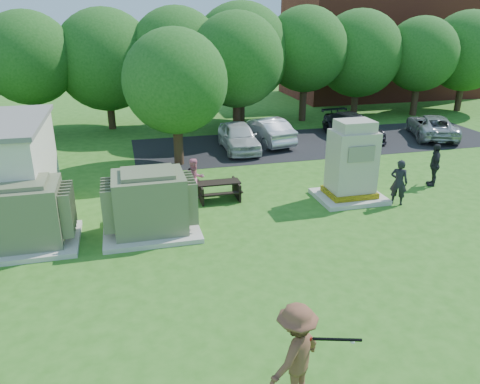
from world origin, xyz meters
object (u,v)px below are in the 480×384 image
object	(u,v)px
car_silver_a	(265,130)
car_dark	(353,126)
person_at_picnic	(195,179)
person_walking_right	(435,165)
generator_cabinet	(352,166)
transformer_left	(23,216)
car_white	(239,137)
transformer_right	(150,204)
batter	(296,353)
car_silver_b	(432,126)
person_by_generator	(399,182)
picnic_table	(219,188)

from	to	relation	value
car_silver_a	car_dark	distance (m)	5.07
person_at_picnic	car_dark	bearing A→B (deg)	14.42
person_at_picnic	person_walking_right	size ratio (longest dim) A/B	0.91
generator_cabinet	car_silver_a	xyz separation A→B (m)	(-0.70, 8.49, -0.61)
transformer_left	car_white	distance (m)	12.29
person_walking_right	car_white	bearing A→B (deg)	-110.84
transformer_right	batter	size ratio (longest dim) A/B	1.53
transformer_right	person_walking_right	distance (m)	11.54
person_at_picnic	car_silver_b	bearing A→B (deg)	2.47
person_walking_right	car_dark	size ratio (longest dim) A/B	0.38
transformer_left	batter	world-z (taller)	transformer_left
person_by_generator	batter	bearing A→B (deg)	87.11
generator_cabinet	picnic_table	bearing A→B (deg)	165.86
batter	transformer_left	bearing A→B (deg)	-86.54
generator_cabinet	person_at_picnic	bearing A→B (deg)	165.94
generator_cabinet	car_silver_a	size ratio (longest dim) A/B	0.70
car_white	batter	bearing A→B (deg)	-98.95
person_by_generator	car_dark	distance (m)	9.67
car_dark	generator_cabinet	bearing A→B (deg)	-122.59
transformer_left	batter	size ratio (longest dim) A/B	1.53
transformer_left	person_by_generator	distance (m)	12.62
picnic_table	person_walking_right	world-z (taller)	person_walking_right
picnic_table	person_by_generator	world-z (taller)	person_by_generator
batter	car_dark	size ratio (longest dim) A/B	0.43
transformer_right	car_silver_b	world-z (taller)	transformer_right
generator_cabinet	person_walking_right	bearing A→B (deg)	7.61
car_silver_b	transformer_right	bearing A→B (deg)	49.30
car_dark	car_silver_a	bearing A→B (deg)	173.11
car_silver_b	car_silver_a	bearing A→B (deg)	15.26
transformer_left	person_at_picnic	size ratio (longest dim) A/B	1.89
batter	car_dark	xyz separation A→B (m)	(9.84, 17.01, -0.32)
picnic_table	car_white	world-z (taller)	car_white
transformer_right	picnic_table	distance (m)	3.56
transformer_left	picnic_table	size ratio (longest dim) A/B	1.86
person_walking_right	car_silver_b	size ratio (longest dim) A/B	0.38
person_by_generator	car_dark	size ratio (longest dim) A/B	0.37
transformer_left	person_walking_right	xyz separation A→B (m)	(15.13, 1.60, -0.10)
transformer_right	car_dark	xyz separation A→B (m)	(11.83, 9.38, -0.30)
transformer_right	car_dark	size ratio (longest dim) A/B	0.65
picnic_table	batter	distance (m)	9.94
generator_cabinet	batter	xyz separation A→B (m)	(-5.47, -8.70, -0.33)
car_silver_b	car_dark	bearing A→B (deg)	10.32
generator_cabinet	car_silver_b	xyz separation A→B (m)	(8.77, 7.43, -0.68)
picnic_table	car_white	bearing A→B (deg)	69.42
car_dark	transformer_left	bearing A→B (deg)	-153.71
generator_cabinet	person_walking_right	world-z (taller)	generator_cabinet
car_silver_b	picnic_table	bearing A→B (deg)	46.34
generator_cabinet	batter	bearing A→B (deg)	-122.15
transformer_right	car_silver_a	size ratio (longest dim) A/B	0.70
person_walking_right	car_silver_b	world-z (taller)	person_walking_right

